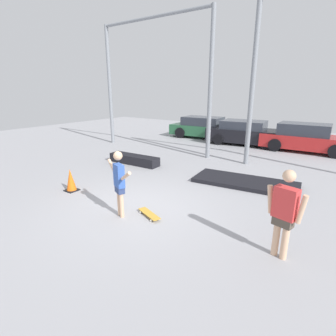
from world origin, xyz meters
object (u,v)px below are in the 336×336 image
grind_box (134,159)px  bystander (284,211)px  skateboard (149,214)px  parked_car_green (204,128)px  manual_pad (245,182)px  traffic_cone (71,180)px  parked_car_black (245,133)px  skateboarder (119,180)px  parked_car_red (306,138)px

grind_box → bystander: size_ratio=1.35×
skateboard → grind_box: bearing=157.7°
skateboard → parked_car_green: (-4.17, 10.89, 0.61)m
manual_pad → grind_box: bearing=-176.9°
manual_pad → traffic_cone: 5.72m
parked_car_black → traffic_cone: 10.60m
skateboard → bystander: size_ratio=0.48×
skateboarder → parked_car_black: 10.79m
parked_car_red → skateboard: bearing=-102.6°
skateboard → parked_car_green: size_ratio=0.18×
skateboarder → parked_car_red: size_ratio=0.38×
parked_car_red → grind_box: bearing=-131.1°
manual_pad → bystander: 4.16m
grind_box → parked_car_red: parked_car_red is taller
skateboard → parked_car_black: 10.46m
skateboard → parked_car_black: parked_car_black is taller
skateboarder → skateboard: (0.59, 0.40, -0.90)m
skateboarder → parked_car_black: (-0.62, 10.77, -0.30)m
skateboard → parked_car_green: bearing=132.1°
parked_car_green → parked_car_red: (6.13, -0.56, 0.02)m
parked_car_green → bystander: (7.26, -10.75, 0.29)m
parked_car_black → skateboard: bearing=-89.1°
skateboard → manual_pad: (1.17, 3.72, 0.00)m
bystander → skateboarder: bearing=23.0°
grind_box → parked_car_red: size_ratio=0.53×
grind_box → parked_car_green: 7.47m
manual_pad → traffic_cone: bearing=-138.7°
parked_car_red → skateboarder: bearing=-105.2°
parked_car_green → bystander: size_ratio=2.65×
skateboard → parked_car_red: bearing=100.4°
parked_car_red → manual_pad: bearing=-98.7°
skateboard → traffic_cone: traffic_cone is taller
manual_pad → parked_car_green: size_ratio=0.73×
skateboarder → manual_pad: 4.57m
skateboarder → parked_car_green: 11.85m
parked_car_green → parked_car_red: bearing=-8.9°
parked_car_black → traffic_cone: parked_car_black is taller
skateboarder → parked_car_red: (2.55, 10.73, -0.27)m
skateboarder → traffic_cone: skateboarder is taller
parked_car_black → manual_pad: bearing=-76.0°
manual_pad → bystander: bearing=-61.8°
manual_pad → bystander: (1.92, -3.58, 0.89)m
skateboarder → bystander: bearing=31.5°
parked_car_red → traffic_cone: size_ratio=6.20×
manual_pad → parked_car_red: bearing=83.2°
parked_car_red → bystander: bearing=-85.5°
skateboard → traffic_cone: bearing=-157.9°
grind_box → manual_pad: 4.82m
parked_car_red → traffic_cone: (-5.09, -10.38, -0.34)m
grind_box → parked_car_green: bearing=94.0°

